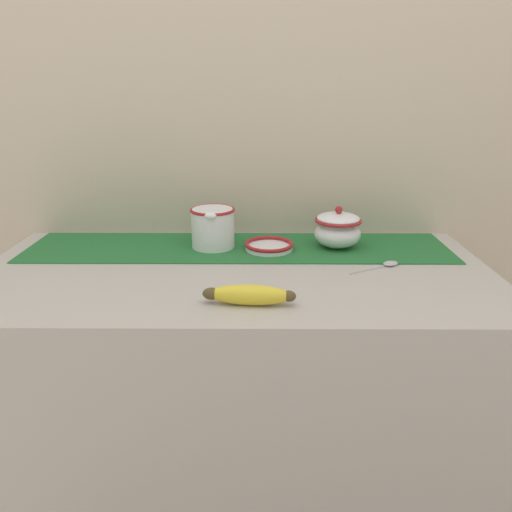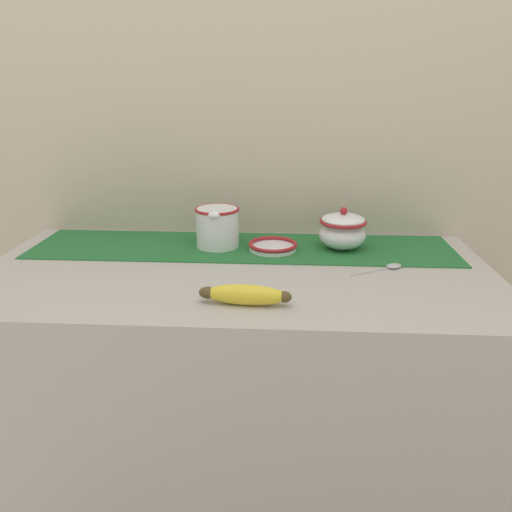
{
  "view_description": "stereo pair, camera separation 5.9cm",
  "coord_description": "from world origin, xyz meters",
  "px_view_note": "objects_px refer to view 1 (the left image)",
  "views": [
    {
      "loc": [
        0.06,
        -1.13,
        1.35
      ],
      "look_at": [
        0.05,
        -0.05,
        0.97
      ],
      "focal_mm": 35.0,
      "sensor_mm": 36.0,
      "label": 1
    },
    {
      "loc": [
        0.12,
        -1.13,
        1.35
      ],
      "look_at": [
        0.05,
        -0.05,
        0.97
      ],
      "focal_mm": 35.0,
      "sensor_mm": 36.0,
      "label": 2
    }
  ],
  "objects_px": {
    "cream_pitcher": "(213,226)",
    "spoon": "(388,264)",
    "sugar_bowl": "(338,229)",
    "banana": "(249,295)",
    "small_dish": "(269,246)"
  },
  "relations": [
    {
      "from": "cream_pitcher",
      "to": "banana",
      "type": "distance_m",
      "value": 0.39
    },
    {
      "from": "sugar_bowl",
      "to": "banana",
      "type": "bearing_deg",
      "value": -122.04
    },
    {
      "from": "sugar_bowl",
      "to": "spoon",
      "type": "distance_m",
      "value": 0.18
    },
    {
      "from": "small_dish",
      "to": "spoon",
      "type": "distance_m",
      "value": 0.32
    },
    {
      "from": "sugar_bowl",
      "to": "banana",
      "type": "distance_m",
      "value": 0.44
    },
    {
      "from": "sugar_bowl",
      "to": "small_dish",
      "type": "bearing_deg",
      "value": -173.07
    },
    {
      "from": "sugar_bowl",
      "to": "banana",
      "type": "xyz_separation_m",
      "value": [
        -0.23,
        -0.37,
        -0.03
      ]
    },
    {
      "from": "cream_pitcher",
      "to": "spoon",
      "type": "height_order",
      "value": "cream_pitcher"
    },
    {
      "from": "cream_pitcher",
      "to": "spoon",
      "type": "xyz_separation_m",
      "value": [
        0.44,
        -0.14,
        -0.06
      ]
    },
    {
      "from": "cream_pitcher",
      "to": "sugar_bowl",
      "type": "bearing_deg",
      "value": -0.17
    },
    {
      "from": "sugar_bowl",
      "to": "cream_pitcher",
      "type": "bearing_deg",
      "value": 179.83
    },
    {
      "from": "cream_pitcher",
      "to": "small_dish",
      "type": "relative_size",
      "value": 1.07
    },
    {
      "from": "banana",
      "to": "cream_pitcher",
      "type": "bearing_deg",
      "value": 105.73
    },
    {
      "from": "small_dish",
      "to": "banana",
      "type": "relative_size",
      "value": 0.69
    },
    {
      "from": "banana",
      "to": "spoon",
      "type": "height_order",
      "value": "banana"
    }
  ]
}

